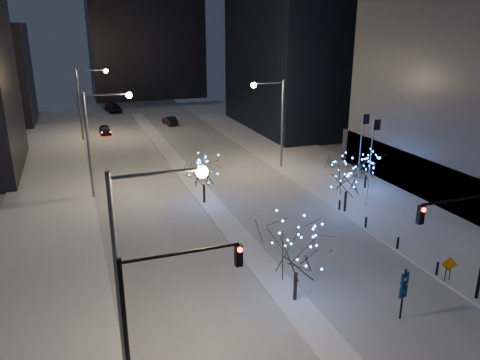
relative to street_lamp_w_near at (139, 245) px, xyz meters
name	(u,v)px	position (x,y,z in m)	size (l,w,h in m)	color
ground	(331,350)	(8.94, -2.00, -6.50)	(160.00, 160.00, 0.00)	silver
road	(178,165)	(8.94, 33.00, -6.49)	(20.00, 130.00, 0.02)	silver
median	(188,177)	(8.94, 28.00, -6.42)	(2.00, 80.00, 0.15)	silver
east_sidewalk	(360,190)	(23.94, 18.00, -6.42)	(10.00, 90.00, 0.15)	silver
west_sidewalk	(47,232)	(-5.06, 18.00, -6.42)	(8.00, 90.00, 0.15)	silver
street_lamp_w_near	(139,245)	(0.00, 0.00, 0.00)	(4.40, 0.56, 10.00)	#595E66
street_lamp_w_mid	(99,130)	(0.00, 25.00, 0.00)	(4.40, 0.56, 10.00)	#595E66
street_lamp_w_far	(86,94)	(0.00, 50.00, 0.00)	(4.40, 0.56, 10.00)	#595E66
street_lamp_east	(275,113)	(19.02, 28.00, -0.05)	(3.90, 0.56, 10.00)	#595E66
traffic_signal_west	(161,300)	(0.50, -2.00, -1.74)	(5.26, 0.43, 7.00)	black
traffic_signal_east	(468,231)	(17.88, -1.00, -1.74)	(5.26, 0.43, 7.00)	black
flagpoles	(366,152)	(22.30, 15.25, -1.70)	(1.35, 2.60, 8.00)	silver
bollards	(381,232)	(19.14, 8.00, -5.90)	(0.16, 12.16, 0.90)	black
car_near	(105,130)	(2.26, 52.90, -5.85)	(1.54, 3.84, 1.31)	black
car_mid	(170,121)	(12.85, 56.29, -5.81)	(1.47, 4.20, 1.39)	black
car_far	(113,107)	(5.27, 71.80, -5.67)	(2.31, 5.69, 1.65)	black
holiday_tree_median_near	(297,249)	(9.14, 2.59, -3.03)	(4.91, 4.91, 5.20)	black
holiday_tree_median_far	(204,171)	(8.44, 19.87, -3.32)	(3.97, 3.97, 4.61)	black
holiday_tree_plaza_near	(347,176)	(19.44, 13.61, -3.13)	(4.23, 4.23, 4.93)	black
holiday_tree_plaza_far	(367,164)	(24.70, 18.27, -3.90)	(3.96, 3.96, 3.86)	black
wayfinding_sign	(404,289)	(13.94, -1.00, -4.58)	(0.56, 0.15, 3.13)	black
construction_sign	(449,266)	(19.24, 1.19, -5.33)	(0.95, 0.46, 1.70)	black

